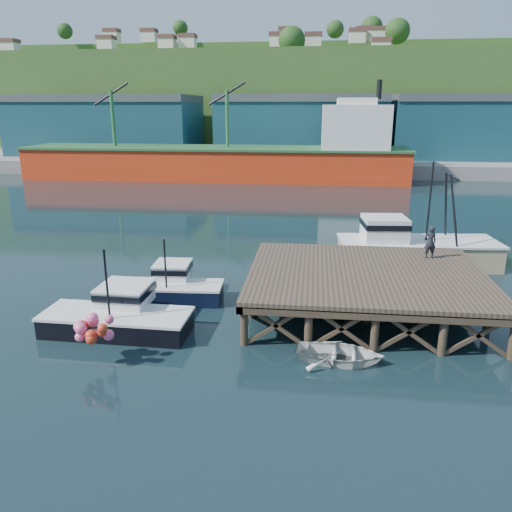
# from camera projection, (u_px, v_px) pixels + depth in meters

# --- Properties ---
(ground) EXTENTS (300.00, 300.00, 0.00)m
(ground) POSITION_uv_depth(u_px,v_px,m) (260.00, 305.00, 26.83)
(ground) COLOR black
(ground) RESTS_ON ground
(wharf) EXTENTS (12.00, 10.00, 2.62)m
(wharf) POSITION_uv_depth(u_px,v_px,m) (366.00, 276.00, 25.48)
(wharf) COLOR brown
(wharf) RESTS_ON ground
(far_quay) EXTENTS (160.00, 40.00, 2.00)m
(far_quay) POSITION_uv_depth(u_px,v_px,m) (301.00, 158.00, 93.14)
(far_quay) COLOR gray
(far_quay) RESTS_ON ground
(warehouse_left) EXTENTS (32.00, 16.00, 9.00)m
(warehouse_left) POSITION_uv_depth(u_px,v_px,m) (108.00, 128.00, 90.72)
(warehouse_left) COLOR navy
(warehouse_left) RESTS_ON far_quay
(warehouse_mid) EXTENTS (28.00, 16.00, 9.00)m
(warehouse_mid) POSITION_uv_depth(u_px,v_px,m) (301.00, 129.00, 86.80)
(warehouse_mid) COLOR navy
(warehouse_mid) RESTS_ON far_quay
(warehouse_right) EXTENTS (30.00, 16.00, 9.00)m
(warehouse_right) POSITION_uv_depth(u_px,v_px,m) (480.00, 130.00, 83.44)
(warehouse_right) COLOR navy
(warehouse_right) RESTS_ON far_quay
(cargo_ship) EXTENTS (55.50, 10.00, 13.75)m
(cargo_ship) POSITION_uv_depth(u_px,v_px,m) (238.00, 156.00, 72.49)
(cargo_ship) COLOR red
(cargo_ship) RESTS_ON ground
(hillside) EXTENTS (220.00, 50.00, 22.00)m
(hillside) POSITION_uv_depth(u_px,v_px,m) (306.00, 103.00, 118.81)
(hillside) COLOR #2D511E
(hillside) RESTS_ON ground
(boat_navy) EXTENTS (5.93, 3.28, 3.64)m
(boat_navy) POSITION_uv_depth(u_px,v_px,m) (170.00, 286.00, 27.54)
(boat_navy) COLOR black
(boat_navy) RESTS_ON ground
(boat_black) EXTENTS (6.99, 5.90, 4.28)m
(boat_black) POSITION_uv_depth(u_px,v_px,m) (119.00, 315.00, 23.61)
(boat_black) COLOR black
(boat_black) RESTS_ON ground
(trawler) EXTENTS (10.62, 4.61, 6.92)m
(trawler) POSITION_uv_depth(u_px,v_px,m) (414.00, 245.00, 33.12)
(trawler) COLOR tan
(trawler) RESTS_ON ground
(dinghy) EXTENTS (3.88, 2.98, 0.75)m
(dinghy) POSITION_uv_depth(u_px,v_px,m) (340.00, 354.00, 20.76)
(dinghy) COLOR silver
(dinghy) RESTS_ON ground
(dockworker) EXTENTS (0.71, 0.51, 1.83)m
(dockworker) POSITION_uv_depth(u_px,v_px,m) (430.00, 242.00, 27.64)
(dockworker) COLOR black
(dockworker) RESTS_ON wharf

